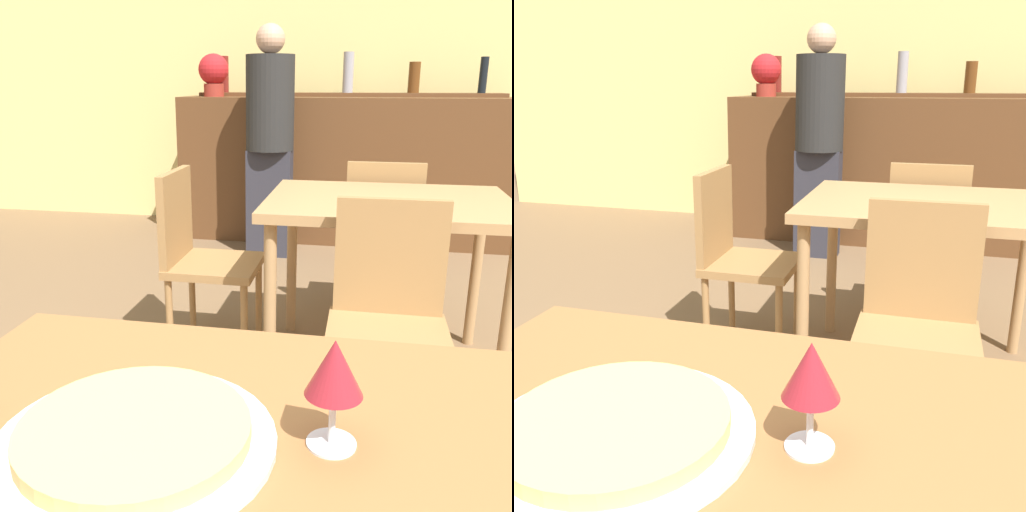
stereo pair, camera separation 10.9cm
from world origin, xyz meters
TOP-DOWN VIEW (x-y plane):
  - wall_back at (0.00, 4.47)m, footprint 8.00×0.05m
  - dining_table_near at (0.00, 0.00)m, footprint 1.01×0.72m
  - dining_table_far at (0.28, 1.72)m, footprint 1.01×0.78m
  - bar_counter at (0.00, 3.96)m, footprint 2.60×0.56m
  - bar_back_shelf at (-0.05, 4.10)m, footprint 2.39×0.24m
  - chair_far_side_front at (0.28, 1.16)m, footprint 0.40×0.40m
  - chair_far_side_back at (0.28, 2.29)m, footprint 0.40×0.40m
  - chair_far_side_left at (-0.55, 1.72)m, footprint 0.40×0.40m
  - pizza_tray at (-0.11, -0.04)m, footprint 0.39×0.39m
  - person_standing at (-0.50, 3.38)m, footprint 0.34×0.34m
  - wine_glass at (0.16, 0.01)m, footprint 0.08×0.08m
  - potted_plant at (-1.05, 3.91)m, footprint 0.24×0.24m

SIDE VIEW (x-z plane):
  - chair_far_side_front at x=0.28m, z-range 0.07..0.94m
  - chair_far_side_back at x=0.28m, z-range 0.07..0.94m
  - chair_far_side_left at x=-0.55m, z-range 0.07..0.94m
  - bar_counter at x=0.00m, z-range 0.00..1.13m
  - dining_table_near at x=0.00m, z-range 0.28..1.04m
  - dining_table_far at x=0.28m, z-range 0.29..1.07m
  - pizza_tray at x=-0.11m, z-range 0.76..0.79m
  - wine_glass at x=0.16m, z-range 0.79..0.95m
  - person_standing at x=-0.50m, z-range 0.07..1.69m
  - bar_back_shelf at x=-0.05m, z-range 1.03..1.37m
  - potted_plant at x=-1.05m, z-range 1.15..1.48m
  - wall_back at x=0.00m, z-range 0.00..2.80m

